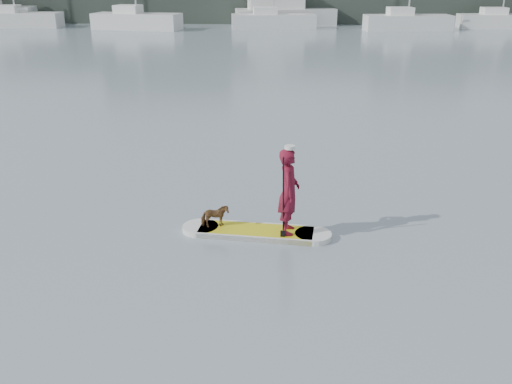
{
  "coord_description": "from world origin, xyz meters",
  "views": [
    {
      "loc": [
        2.52,
        -11.11,
        5.45
      ],
      "look_at": [
        2.07,
        0.17,
        1.0
      ],
      "focal_mm": 40.0,
      "sensor_mm": 36.0,
      "label": 1
    }
  ],
  "objects_px": {
    "sailboat_e": "(407,21)",
    "sailboat_f": "(501,19)",
    "motor_yacht_a": "(281,8)",
    "sailboat_d": "(273,20)",
    "sailboat_b": "(15,18)",
    "sailboat_c": "(136,20)",
    "paddleboard": "(256,232)",
    "dog": "(215,216)",
    "paddler": "(289,191)"
  },
  "relations": [
    {
      "from": "sailboat_e",
      "to": "motor_yacht_a",
      "type": "bearing_deg",
      "value": 154.44
    },
    {
      "from": "sailboat_d",
      "to": "motor_yacht_a",
      "type": "bearing_deg",
      "value": 70.32
    },
    {
      "from": "sailboat_c",
      "to": "paddleboard",
      "type": "bearing_deg",
      "value": -63.6
    },
    {
      "from": "sailboat_d",
      "to": "sailboat_e",
      "type": "distance_m",
      "value": 12.53
    },
    {
      "from": "sailboat_d",
      "to": "dog",
      "type": "bearing_deg",
      "value": -96.89
    },
    {
      "from": "sailboat_b",
      "to": "sailboat_d",
      "type": "distance_m",
      "value": 25.1
    },
    {
      "from": "paddler",
      "to": "motor_yacht_a",
      "type": "xyz_separation_m",
      "value": [
        -0.09,
        48.77,
        0.61
      ]
    },
    {
      "from": "sailboat_e",
      "to": "sailboat_f",
      "type": "relative_size",
      "value": 0.95
    },
    {
      "from": "paddleboard",
      "to": "sailboat_d",
      "type": "height_order",
      "value": "sailboat_d"
    },
    {
      "from": "paddleboard",
      "to": "sailboat_e",
      "type": "relative_size",
      "value": 0.29
    },
    {
      "from": "paddler",
      "to": "sailboat_f",
      "type": "xyz_separation_m",
      "value": [
        21.08,
        46.91,
        -0.25
      ]
    },
    {
      "from": "sailboat_e",
      "to": "motor_yacht_a",
      "type": "height_order",
      "value": "sailboat_e"
    },
    {
      "from": "motor_yacht_a",
      "to": "sailboat_b",
      "type": "bearing_deg",
      "value": 176.7
    },
    {
      "from": "dog",
      "to": "sailboat_d",
      "type": "bearing_deg",
      "value": -15.87
    },
    {
      "from": "paddler",
      "to": "dog",
      "type": "distance_m",
      "value": 1.75
    },
    {
      "from": "paddleboard",
      "to": "sailboat_d",
      "type": "xyz_separation_m",
      "value": [
        -0.2,
        45.38,
        0.78
      ]
    },
    {
      "from": "sailboat_d",
      "to": "sailboat_e",
      "type": "relative_size",
      "value": 1.02
    },
    {
      "from": "sailboat_d",
      "to": "sailboat_e",
      "type": "bearing_deg",
      "value": -11.57
    },
    {
      "from": "dog",
      "to": "sailboat_f",
      "type": "xyz_separation_m",
      "value": [
        22.68,
        46.72,
        0.44
      ]
    },
    {
      "from": "paddler",
      "to": "sailboat_e",
      "type": "relative_size",
      "value": 0.16
    },
    {
      "from": "sailboat_b",
      "to": "sailboat_c",
      "type": "relative_size",
      "value": 1.08
    },
    {
      "from": "paddler",
      "to": "sailboat_c",
      "type": "xyz_separation_m",
      "value": [
        -13.73,
        44.11,
        -0.18
      ]
    },
    {
      "from": "sailboat_d",
      "to": "motor_yacht_a",
      "type": "distance_m",
      "value": 3.51
    },
    {
      "from": "sailboat_f",
      "to": "motor_yacht_a",
      "type": "relative_size",
      "value": 1.17
    },
    {
      "from": "sailboat_c",
      "to": "sailboat_f",
      "type": "distance_m",
      "value": 34.92
    },
    {
      "from": "paddleboard",
      "to": "motor_yacht_a",
      "type": "xyz_separation_m",
      "value": [
        0.61,
        48.69,
        1.61
      ]
    },
    {
      "from": "dog",
      "to": "sailboat_d",
      "type": "xyz_separation_m",
      "value": [
        0.71,
        45.27,
        0.46
      ]
    },
    {
      "from": "sailboat_e",
      "to": "sailboat_f",
      "type": "height_order",
      "value": "sailboat_f"
    },
    {
      "from": "sailboat_c",
      "to": "sailboat_d",
      "type": "distance_m",
      "value": 12.91
    },
    {
      "from": "sailboat_c",
      "to": "motor_yacht_a",
      "type": "relative_size",
      "value": 1.15
    },
    {
      "from": "paddler",
      "to": "dog",
      "type": "relative_size",
      "value": 3.13
    },
    {
      "from": "sailboat_b",
      "to": "motor_yacht_a",
      "type": "distance_m",
      "value": 26.11
    },
    {
      "from": "paddleboard",
      "to": "paddler",
      "type": "distance_m",
      "value": 1.22
    },
    {
      "from": "sailboat_d",
      "to": "sailboat_b",
      "type": "bearing_deg",
      "value": 173.49
    },
    {
      "from": "sailboat_c",
      "to": "sailboat_e",
      "type": "distance_m",
      "value": 25.31
    },
    {
      "from": "paddleboard",
      "to": "dog",
      "type": "distance_m",
      "value": 0.97
    },
    {
      "from": "sailboat_b",
      "to": "sailboat_c",
      "type": "height_order",
      "value": "sailboat_b"
    },
    {
      "from": "sailboat_e",
      "to": "motor_yacht_a",
      "type": "distance_m",
      "value": 12.54
    },
    {
      "from": "paddler",
      "to": "sailboat_e",
      "type": "height_order",
      "value": "sailboat_e"
    },
    {
      "from": "paddleboard",
      "to": "motor_yacht_a",
      "type": "height_order",
      "value": "motor_yacht_a"
    },
    {
      "from": "motor_yacht_a",
      "to": "sailboat_d",
      "type": "bearing_deg",
      "value": -113.78
    },
    {
      "from": "sailboat_d",
      "to": "sailboat_e",
      "type": "height_order",
      "value": "sailboat_d"
    },
    {
      "from": "sailboat_c",
      "to": "sailboat_f",
      "type": "bearing_deg",
      "value": 14.5
    },
    {
      "from": "paddler",
      "to": "sailboat_d",
      "type": "bearing_deg",
      "value": 3.07
    },
    {
      "from": "motor_yacht_a",
      "to": "dog",
      "type": "bearing_deg",
      "value": -101.89
    },
    {
      "from": "paddler",
      "to": "sailboat_f",
      "type": "distance_m",
      "value": 51.43
    },
    {
      "from": "sailboat_d",
      "to": "sailboat_f",
      "type": "xyz_separation_m",
      "value": [
        21.97,
        1.45,
        -0.03
      ]
    },
    {
      "from": "paddleboard",
      "to": "sailboat_f",
      "type": "relative_size",
      "value": 0.27
    },
    {
      "from": "sailboat_b",
      "to": "sailboat_c",
      "type": "xyz_separation_m",
      "value": [
        12.26,
        -1.57,
        -0.01
      ]
    },
    {
      "from": "dog",
      "to": "motor_yacht_a",
      "type": "bearing_deg",
      "value": -16.75
    }
  ]
}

